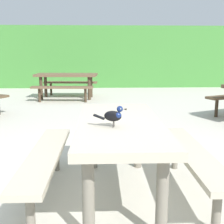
# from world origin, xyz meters

# --- Properties ---
(ground_plane) EXTENTS (60.00, 60.00, 0.00)m
(ground_plane) POSITION_xyz_m (0.00, 0.00, 0.00)
(ground_plane) COLOR beige
(hedge_wall) EXTENTS (28.00, 2.29, 2.36)m
(hedge_wall) POSITION_xyz_m (0.00, 10.21, 1.18)
(hedge_wall) COLOR #428438
(hedge_wall) RESTS_ON ground
(picnic_table_foreground) EXTENTS (1.69, 1.81, 0.74)m
(picnic_table_foreground) POSITION_xyz_m (0.06, 0.23, 0.56)
(picnic_table_foreground) COLOR #B2A893
(picnic_table_foreground) RESTS_ON ground
(bird_grackle) EXTENTS (0.28, 0.12, 0.18)m
(bird_grackle) POSITION_xyz_m (-0.01, -0.01, 0.84)
(bird_grackle) COLOR black
(bird_grackle) RESTS_ON picnic_table_foreground
(picnic_table_mid_right) EXTENTS (1.85, 1.80, 0.74)m
(picnic_table_mid_right) POSITION_xyz_m (-1.10, 6.42, 0.56)
(picnic_table_mid_right) COLOR brown
(picnic_table_mid_right) RESTS_ON ground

